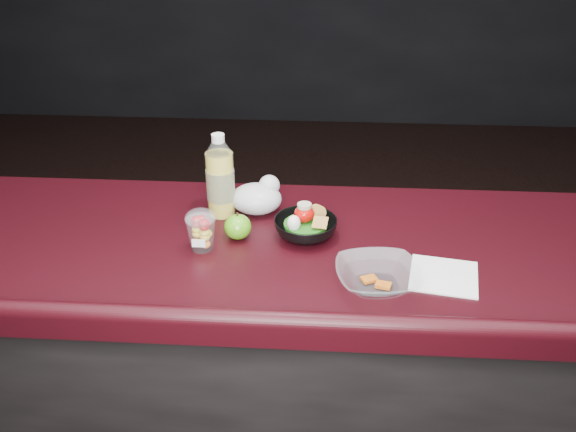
% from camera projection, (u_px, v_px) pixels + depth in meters
% --- Properties ---
extents(counter, '(4.06, 0.71, 1.02)m').
position_uv_depth(counter, '(304.00, 388.00, 1.93)').
color(counter, black).
rests_on(counter, ground).
extents(lemonade_bottle, '(0.08, 0.08, 0.24)m').
position_uv_depth(lemonade_bottle, '(220.00, 181.00, 1.79)').
color(lemonade_bottle, yellow).
rests_on(lemonade_bottle, counter).
extents(fruit_cup, '(0.08, 0.08, 0.11)m').
position_uv_depth(fruit_cup, '(201.00, 229.00, 1.64)').
color(fruit_cup, white).
rests_on(fruit_cup, counter).
extents(green_apple, '(0.07, 0.07, 0.08)m').
position_uv_depth(green_apple, '(238.00, 227.00, 1.70)').
color(green_apple, '#37890F').
rests_on(green_apple, counter).
extents(plastic_bag, '(0.15, 0.12, 0.11)m').
position_uv_depth(plastic_bag, '(258.00, 197.00, 1.82)').
color(plastic_bag, silver).
rests_on(plastic_bag, counter).
extents(snack_bowl, '(0.20, 0.20, 0.09)m').
position_uv_depth(snack_bowl, '(305.00, 226.00, 1.71)').
color(snack_bowl, black).
rests_on(snack_bowl, counter).
extents(takeout_bowl, '(0.22, 0.22, 0.05)m').
position_uv_depth(takeout_bowl, '(377.00, 277.00, 1.51)').
color(takeout_bowl, silver).
rests_on(takeout_bowl, counter).
extents(paper_napkin, '(0.19, 0.19, 0.00)m').
position_uv_depth(paper_napkin, '(444.00, 276.00, 1.55)').
color(paper_napkin, white).
rests_on(paper_napkin, counter).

